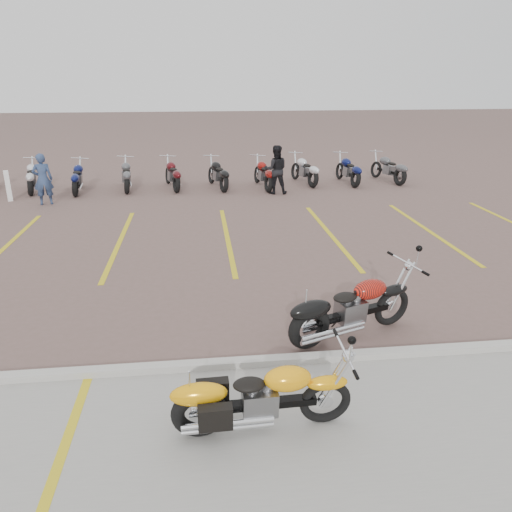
{
  "coord_description": "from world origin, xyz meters",
  "views": [
    {
      "loc": [
        -0.69,
        -8.16,
        3.96
      ],
      "look_at": [
        0.33,
        0.54,
        0.75
      ],
      "focal_mm": 35.0,
      "sensor_mm": 36.0,
      "label": 1
    }
  ],
  "objects_px": {
    "person_a": "(43,179)",
    "yellow_cruiser": "(258,398)",
    "flame_cruiser": "(348,311)",
    "person_b": "(276,170)",
    "bollard": "(8,186)"
  },
  "relations": [
    {
      "from": "yellow_cruiser",
      "to": "person_a",
      "type": "bearing_deg",
      "value": 113.62
    },
    {
      "from": "person_a",
      "to": "yellow_cruiser",
      "type": "bearing_deg",
      "value": 99.79
    },
    {
      "from": "person_b",
      "to": "bollard",
      "type": "height_order",
      "value": "person_b"
    },
    {
      "from": "person_a",
      "to": "flame_cruiser",
      "type": "bearing_deg",
      "value": 111.3
    },
    {
      "from": "yellow_cruiser",
      "to": "person_b",
      "type": "relative_size",
      "value": 1.27
    },
    {
      "from": "yellow_cruiser",
      "to": "person_b",
      "type": "height_order",
      "value": "person_b"
    },
    {
      "from": "flame_cruiser",
      "to": "person_b",
      "type": "relative_size",
      "value": 1.31
    },
    {
      "from": "flame_cruiser",
      "to": "bollard",
      "type": "bearing_deg",
      "value": 109.87
    },
    {
      "from": "flame_cruiser",
      "to": "person_b",
      "type": "bearing_deg",
      "value": 67.62
    },
    {
      "from": "person_b",
      "to": "bollard",
      "type": "bearing_deg",
      "value": 5.69
    },
    {
      "from": "person_a",
      "to": "person_b",
      "type": "distance_m",
      "value": 7.61
    },
    {
      "from": "yellow_cruiser",
      "to": "flame_cruiser",
      "type": "relative_size",
      "value": 0.96
    },
    {
      "from": "flame_cruiser",
      "to": "person_a",
      "type": "bearing_deg",
      "value": 106.94
    },
    {
      "from": "yellow_cruiser",
      "to": "flame_cruiser",
      "type": "xyz_separation_m",
      "value": [
        1.67,
        2.01,
        0.04
      ]
    },
    {
      "from": "yellow_cruiser",
      "to": "bollard",
      "type": "distance_m",
      "value": 13.92
    }
  ]
}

